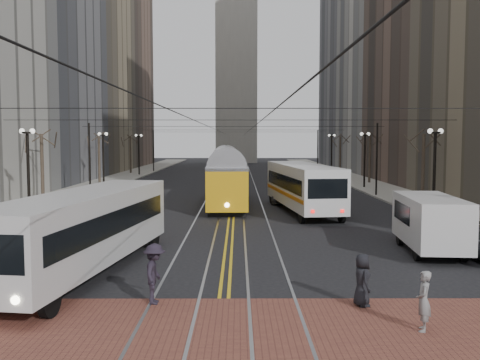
{
  "coord_description": "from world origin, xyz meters",
  "views": [
    {
      "loc": [
        0.48,
        -17.93,
        5.15
      ],
      "look_at": [
        0.55,
        10.27,
        3.0
      ],
      "focal_mm": 40.0,
      "sensor_mm": 36.0,
      "label": 1
    }
  ],
  "objects_px": {
    "streetcar": "(226,182)",
    "pedestrian_b": "(424,301)",
    "rear_bus": "(302,188)",
    "sedan_grey": "(282,195)",
    "pedestrian_d": "(155,274)",
    "cargo_van": "(430,225)",
    "sedan_silver": "(306,183)",
    "pedestrian_a": "(362,280)",
    "transit_bus": "(85,233)"
  },
  "relations": [
    {
      "from": "transit_bus",
      "to": "cargo_van",
      "type": "xyz_separation_m",
      "value": [
        14.59,
        3.68,
        -0.29
      ]
    },
    {
      "from": "cargo_van",
      "to": "sedan_grey",
      "type": "xyz_separation_m",
      "value": [
        -5.17,
        19.0,
        -0.59
      ]
    },
    {
      "from": "rear_bus",
      "to": "sedan_grey",
      "type": "xyz_separation_m",
      "value": [
        -1.0,
        5.28,
        -1.0
      ]
    },
    {
      "from": "rear_bus",
      "to": "cargo_van",
      "type": "height_order",
      "value": "rear_bus"
    },
    {
      "from": "pedestrian_d",
      "to": "pedestrian_a",
      "type": "bearing_deg",
      "value": -92.22
    },
    {
      "from": "rear_bus",
      "to": "sedan_silver",
      "type": "bearing_deg",
      "value": 75.31
    },
    {
      "from": "pedestrian_a",
      "to": "pedestrian_b",
      "type": "relative_size",
      "value": 0.99
    },
    {
      "from": "transit_bus",
      "to": "pedestrian_a",
      "type": "xyz_separation_m",
      "value": [
        9.71,
        -4.1,
        -0.74
      ]
    },
    {
      "from": "cargo_van",
      "to": "pedestrian_d",
      "type": "relative_size",
      "value": 3.06
    },
    {
      "from": "rear_bus",
      "to": "pedestrian_a",
      "type": "xyz_separation_m",
      "value": [
        -0.71,
        -21.51,
        -0.86
      ]
    },
    {
      "from": "cargo_van",
      "to": "pedestrian_b",
      "type": "distance_m",
      "value": 10.65
    },
    {
      "from": "transit_bus",
      "to": "rear_bus",
      "type": "bearing_deg",
      "value": 67.24
    },
    {
      "from": "rear_bus",
      "to": "sedan_grey",
      "type": "distance_m",
      "value": 5.47
    },
    {
      "from": "rear_bus",
      "to": "sedan_silver",
      "type": "xyz_separation_m",
      "value": [
        2.15,
        14.91,
        -0.84
      ]
    },
    {
      "from": "streetcar",
      "to": "sedan_silver",
      "type": "relative_size",
      "value": 2.94
    },
    {
      "from": "streetcar",
      "to": "rear_bus",
      "type": "height_order",
      "value": "streetcar"
    },
    {
      "from": "pedestrian_b",
      "to": "sedan_grey",
      "type": "bearing_deg",
      "value": -160.46
    },
    {
      "from": "pedestrian_d",
      "to": "cargo_van",
      "type": "bearing_deg",
      "value": -56.39
    },
    {
      "from": "streetcar",
      "to": "pedestrian_b",
      "type": "bearing_deg",
      "value": -79.69
    },
    {
      "from": "transit_bus",
      "to": "sedan_grey",
      "type": "distance_m",
      "value": 24.58
    },
    {
      "from": "rear_bus",
      "to": "cargo_van",
      "type": "bearing_deg",
      "value": -79.6
    },
    {
      "from": "streetcar",
      "to": "pedestrian_d",
      "type": "bearing_deg",
      "value": -95.42
    },
    {
      "from": "rear_bus",
      "to": "pedestrian_a",
      "type": "height_order",
      "value": "rear_bus"
    },
    {
      "from": "streetcar",
      "to": "cargo_van",
      "type": "xyz_separation_m",
      "value": [
        9.67,
        -17.94,
        -0.49
      ]
    },
    {
      "from": "rear_bus",
      "to": "pedestrian_a",
      "type": "distance_m",
      "value": 21.53
    },
    {
      "from": "cargo_van",
      "to": "pedestrian_d",
      "type": "bearing_deg",
      "value": -141.51
    },
    {
      "from": "transit_bus",
      "to": "sedan_grey",
      "type": "xyz_separation_m",
      "value": [
        9.42,
        22.68,
        -0.88
      ]
    },
    {
      "from": "pedestrian_a",
      "to": "streetcar",
      "type": "bearing_deg",
      "value": 3.77
    },
    {
      "from": "sedan_silver",
      "to": "sedan_grey",
      "type": "bearing_deg",
      "value": -113.8
    },
    {
      "from": "rear_bus",
      "to": "cargo_van",
      "type": "distance_m",
      "value": 14.34
    },
    {
      "from": "pedestrian_a",
      "to": "pedestrian_d",
      "type": "height_order",
      "value": "pedestrian_d"
    },
    {
      "from": "rear_bus",
      "to": "streetcar",
      "type": "bearing_deg",
      "value": 136.01
    },
    {
      "from": "transit_bus",
      "to": "cargo_van",
      "type": "height_order",
      "value": "transit_bus"
    },
    {
      "from": "cargo_van",
      "to": "pedestrian_b",
      "type": "height_order",
      "value": "cargo_van"
    },
    {
      "from": "cargo_van",
      "to": "pedestrian_b",
      "type": "bearing_deg",
      "value": -105.68
    },
    {
      "from": "transit_bus",
      "to": "sedan_silver",
      "type": "relative_size",
      "value": 2.45
    },
    {
      "from": "streetcar",
      "to": "pedestrian_b",
      "type": "xyz_separation_m",
      "value": [
        5.94,
        -27.91,
        -0.94
      ]
    },
    {
      "from": "streetcar",
      "to": "pedestrian_b",
      "type": "height_order",
      "value": "streetcar"
    },
    {
      "from": "sedan_grey",
      "to": "pedestrian_b",
      "type": "height_order",
      "value": "pedestrian_b"
    },
    {
      "from": "transit_bus",
      "to": "sedan_silver",
      "type": "height_order",
      "value": "transit_bus"
    },
    {
      "from": "pedestrian_a",
      "to": "sedan_silver",
      "type": "bearing_deg",
      "value": -11.26
    },
    {
      "from": "streetcar",
      "to": "cargo_van",
      "type": "distance_m",
      "value": 20.38
    },
    {
      "from": "transit_bus",
      "to": "pedestrian_b",
      "type": "bearing_deg",
      "value": -21.93
    },
    {
      "from": "pedestrian_a",
      "to": "pedestrian_b",
      "type": "height_order",
      "value": "pedestrian_b"
    },
    {
      "from": "streetcar",
      "to": "rear_bus",
      "type": "relative_size",
      "value": 1.17
    },
    {
      "from": "pedestrian_b",
      "to": "pedestrian_d",
      "type": "xyz_separation_m",
      "value": [
        -7.6,
        2.43,
        0.13
      ]
    },
    {
      "from": "pedestrian_a",
      "to": "transit_bus",
      "type": "bearing_deg",
      "value": 60.31
    },
    {
      "from": "sedan_grey",
      "to": "pedestrian_d",
      "type": "height_order",
      "value": "pedestrian_d"
    },
    {
      "from": "streetcar",
      "to": "pedestrian_d",
      "type": "height_order",
      "value": "streetcar"
    },
    {
      "from": "rear_bus",
      "to": "pedestrian_d",
      "type": "relative_size",
      "value": 6.82
    }
  ]
}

